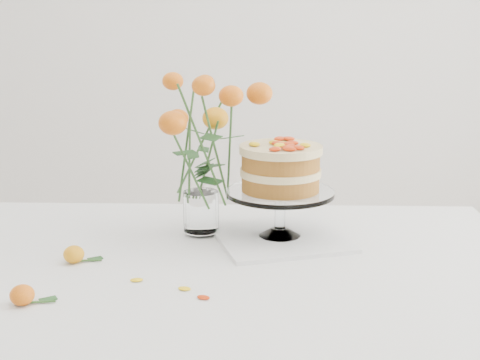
% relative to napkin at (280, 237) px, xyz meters
% --- Properties ---
extents(table, '(1.43, 0.93, 0.76)m').
position_rel_napkin_xyz_m(table, '(-0.17, -0.17, -0.09)').
color(table, tan).
rests_on(table, ground).
extents(napkin, '(0.36, 0.36, 0.01)m').
position_rel_napkin_xyz_m(napkin, '(0.00, 0.00, 0.00)').
color(napkin, white).
rests_on(napkin, table).
extents(cake_stand, '(0.25, 0.25, 0.23)m').
position_rel_napkin_xyz_m(cake_stand, '(0.00, 0.00, 0.16)').
color(cake_stand, white).
rests_on(cake_stand, napkin).
extents(rose_vase, '(0.32, 0.32, 0.42)m').
position_rel_napkin_xyz_m(rose_vase, '(-0.19, 0.03, 0.24)').
color(rose_vase, white).
rests_on(rose_vase, table).
extents(loose_rose_near, '(0.08, 0.04, 0.04)m').
position_rel_napkin_xyz_m(loose_rose_near, '(-0.44, -0.17, 0.01)').
color(loose_rose_near, orange).
rests_on(loose_rose_near, table).
extents(loose_rose_far, '(0.08, 0.04, 0.04)m').
position_rel_napkin_xyz_m(loose_rose_far, '(-0.48, -0.38, 0.01)').
color(loose_rose_far, '#CE540A').
rests_on(loose_rose_far, table).
extents(stray_petal_a, '(0.03, 0.02, 0.00)m').
position_rel_napkin_xyz_m(stray_petal_a, '(-0.29, -0.27, -0.00)').
color(stray_petal_a, yellow).
rests_on(stray_petal_a, table).
extents(stray_petal_b, '(0.03, 0.02, 0.00)m').
position_rel_napkin_xyz_m(stray_petal_b, '(-0.19, -0.31, -0.00)').
color(stray_petal_b, yellow).
rests_on(stray_petal_b, table).
extents(stray_petal_c, '(0.03, 0.02, 0.00)m').
position_rel_napkin_xyz_m(stray_petal_c, '(-0.15, -0.35, -0.00)').
color(stray_petal_c, yellow).
rests_on(stray_petal_c, table).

